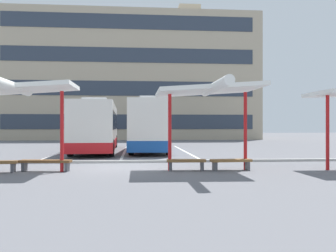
% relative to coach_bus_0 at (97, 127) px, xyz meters
% --- Properties ---
extents(ground_plane, '(160.00, 160.00, 0.00)m').
position_rel_coach_bus_0_xyz_m(ground_plane, '(1.98, -10.29, -1.70)').
color(ground_plane, slate).
extents(terminal_building, '(34.78, 16.01, 19.84)m').
position_rel_coach_bus_0_xyz_m(terminal_building, '(2.01, 28.43, 6.85)').
color(terminal_building, tan).
rests_on(terminal_building, ground).
extents(coach_bus_0, '(3.03, 12.32, 3.61)m').
position_rel_coach_bus_0_xyz_m(coach_bus_0, '(0.00, 0.00, 0.00)').
color(coach_bus_0, silver).
rests_on(coach_bus_0, ground).
extents(coach_bus_1, '(3.39, 11.65, 3.78)m').
position_rel_coach_bus_0_xyz_m(coach_bus_1, '(3.93, 0.26, 0.08)').
color(coach_bus_1, silver).
rests_on(coach_bus_1, ground).
extents(lane_stripe_0, '(0.16, 14.00, 0.01)m').
position_rel_coach_bus_0_xyz_m(lane_stripe_0, '(-2.23, -0.69, -1.70)').
color(lane_stripe_0, white).
rests_on(lane_stripe_0, ground).
extents(lane_stripe_1, '(0.16, 14.00, 0.01)m').
position_rel_coach_bus_0_xyz_m(lane_stripe_1, '(1.98, -0.69, -1.70)').
color(lane_stripe_1, white).
rests_on(lane_stripe_1, ground).
extents(lane_stripe_2, '(0.16, 14.00, 0.01)m').
position_rel_coach_bus_0_xyz_m(lane_stripe_2, '(6.18, -0.69, -1.70)').
color(lane_stripe_2, white).
rests_on(lane_stripe_2, ground).
extents(waiting_shelter_1, '(4.11, 4.34, 3.44)m').
position_rel_coach_bus_0_xyz_m(waiting_shelter_1, '(-1.65, -11.80, 1.42)').
color(waiting_shelter_1, red).
rests_on(waiting_shelter_1, ground).
extents(bench_3, '(2.02, 0.64, 0.45)m').
position_rel_coach_bus_0_xyz_m(bench_3, '(-0.75, -11.39, -1.36)').
color(bench_3, brown).
rests_on(bench_3, ground).
extents(waiting_shelter_2, '(4.10, 4.95, 3.46)m').
position_rel_coach_bus_0_xyz_m(waiting_shelter_2, '(5.67, -11.79, 1.46)').
color(waiting_shelter_2, red).
rests_on(waiting_shelter_2, ground).
extents(bench_4, '(1.58, 0.53, 0.45)m').
position_rel_coach_bus_0_xyz_m(bench_4, '(4.77, -11.63, -1.37)').
color(bench_4, brown).
rests_on(bench_4, ground).
extents(bench_5, '(1.70, 0.59, 0.45)m').
position_rel_coach_bus_0_xyz_m(bench_5, '(6.57, -11.71, -1.36)').
color(bench_5, brown).
rests_on(bench_5, ground).
extents(platform_kerb, '(44.00, 0.24, 0.12)m').
position_rel_coach_bus_0_xyz_m(platform_kerb, '(1.98, -8.27, -1.64)').
color(platform_kerb, '#ADADA8').
rests_on(platform_kerb, ground).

